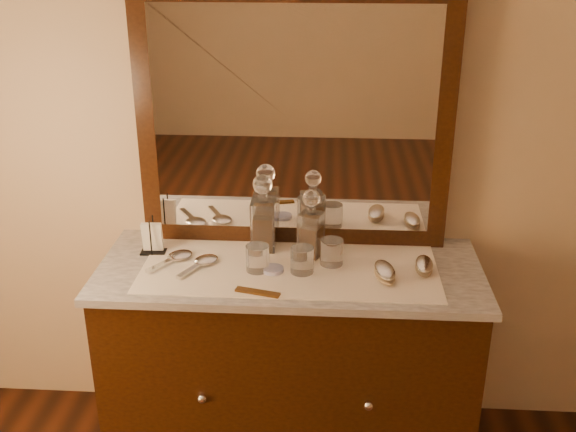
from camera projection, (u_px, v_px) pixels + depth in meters
The scene contains 17 objects.
dresser_cabinet at pixel (290, 364), 2.69m from camera, with size 1.40×0.55×0.82m, color black.
knob_left at pixel (202, 398), 2.43m from camera, with size 0.04×0.04×0.04m, color silver.
knob_right at pixel (368, 406), 2.40m from camera, with size 0.04×0.04×0.04m, color silver.
marble_top at pixel (290, 270), 2.53m from camera, with size 1.44×0.59×0.03m, color silver.
mirror_frame at pixel (294, 120), 2.55m from camera, with size 1.20×0.08×1.00m, color black.
mirror_glass at pixel (293, 122), 2.52m from camera, with size 1.06×0.01×0.86m, color white.
lace_runner at pixel (289, 269), 2.50m from camera, with size 1.10×0.45×0.00m, color white.
pin_dish at pixel (273, 269), 2.48m from camera, with size 0.08×0.08×0.01m, color white.
comb at pixel (258, 292), 2.33m from camera, with size 0.16×0.03×0.01m, color brown.
napkin_rack at pixel (152, 239), 2.61m from camera, with size 0.10×0.06×0.15m.
decanter_left at pixel (263, 221), 2.61m from camera, with size 0.10×0.10×0.31m.
decanter_right at pixel (311, 231), 2.56m from camera, with size 0.11×0.11×0.27m.
brush_near at pixel (385, 272), 2.42m from camera, with size 0.09×0.17×0.04m.
brush_far at pixel (424, 266), 2.48m from camera, with size 0.07×0.15×0.04m.
hand_mirror_outer at pixel (176, 257), 2.57m from camera, with size 0.17×0.21×0.02m.
hand_mirror_inner at pixel (203, 262), 2.53m from camera, with size 0.15×0.21×0.02m.
tumblers at pixel (297, 257), 2.48m from camera, with size 0.36×0.16×0.10m.
Camera 1 is at (0.14, -0.28, 2.01)m, focal length 41.93 mm.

